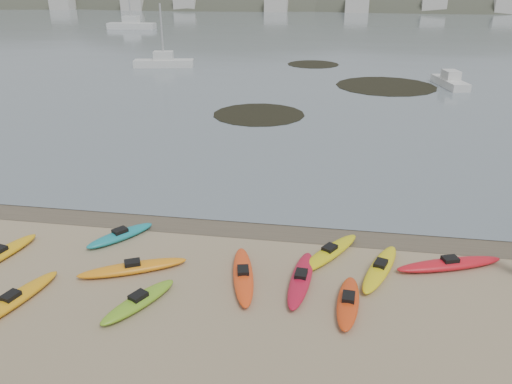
# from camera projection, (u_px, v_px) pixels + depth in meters

# --- Properties ---
(ground) EXTENTS (600.00, 600.00, 0.00)m
(ground) POSITION_uv_depth(u_px,v_px,m) (256.00, 224.00, 21.59)
(ground) COLOR tan
(ground) RESTS_ON ground
(wet_sand) EXTENTS (60.00, 60.00, 0.00)m
(wet_sand) POSITION_uv_depth(u_px,v_px,m) (255.00, 227.00, 21.31)
(wet_sand) COLOR brown
(wet_sand) RESTS_ON ground
(kayaks) EXTENTS (22.31, 9.42, 0.34)m
(kayaks) POSITION_uv_depth(u_px,v_px,m) (250.00, 270.00, 17.86)
(kayaks) COLOR silver
(kayaks) RESTS_ON ground
(kelp_mats) EXTENTS (18.99, 31.81, 0.04)m
(kelp_mats) POSITION_uv_depth(u_px,v_px,m) (338.00, 87.00, 48.66)
(kelp_mats) COLOR black
(kelp_mats) RESTS_ON water
(moored_boats) EXTENTS (101.23, 87.16, 1.37)m
(moored_boats) POSITION_uv_depth(u_px,v_px,m) (319.00, 34.00, 89.49)
(moored_boats) COLOR silver
(moored_boats) RESTS_ON ground
(far_hills) EXTENTS (550.00, 135.00, 80.00)m
(far_hills) POSITION_uv_depth(u_px,v_px,m) (432.00, 48.00, 197.97)
(far_hills) COLOR #384235
(far_hills) RESTS_ON ground
(far_town) EXTENTS (199.00, 5.00, 4.00)m
(far_town) POSITION_uv_depth(u_px,v_px,m) (352.00, 6.00, 151.38)
(far_town) COLOR beige
(far_town) RESTS_ON ground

